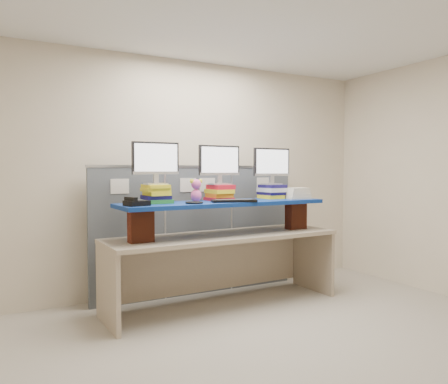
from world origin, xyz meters
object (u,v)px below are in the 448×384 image
blue_board (224,203)px  monitor_right (272,164)px  monitor_left (156,160)px  desk (224,249)px  desk_phone (136,202)px  monitor_center (219,162)px  keyboard (234,201)px

blue_board → monitor_right: size_ratio=4.64×
monitor_left → desk: bearing=-9.2°
blue_board → desk_phone: (-1.01, -0.14, 0.05)m
monitor_center → desk_phone: bearing=-167.7°
monitor_center → desk_phone: 1.12m
monitor_left → monitor_right: monitor_left is taller
blue_board → desk_phone: desk_phone is taller
monitor_left → keyboard: size_ratio=1.00×
monitor_left → monitor_right: bearing=-0.0°
desk_phone → blue_board: bearing=-4.4°
desk → desk_phone: desk_phone is taller
monitor_left → monitor_center: 0.74m
desk → monitor_center: (0.01, 0.12, 0.93)m
desk → desk_phone: size_ratio=11.07×
desk → monitor_right: (0.72, 0.14, 0.92)m
monitor_left → monitor_right: (1.45, 0.05, -0.02)m
desk → monitor_left: bearing=170.8°
monitor_left → monitor_center: monitor_left is taller
monitor_center → monitor_right: bearing=0.0°
keyboard → desk_phone: size_ratio=2.11×
monitor_left → desk_phone: 0.54m
blue_board → monitor_right: bearing=9.3°
monitor_left → monitor_center: bearing=-0.0°
keyboard → desk_phone: bearing=-165.6°
blue_board → monitor_right: (0.72, 0.14, 0.43)m
desk → keyboard: keyboard is taller
keyboard → desk_phone: desk_phone is taller
desk → blue_board: 0.49m
blue_board → desk: bearing=-1.9°
desk → monitor_center: 0.94m
monitor_left → keyboard: monitor_left is taller
blue_board → desk_phone: size_ratio=9.80×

